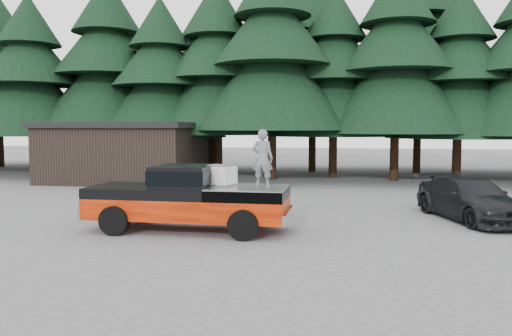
% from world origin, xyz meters
% --- Properties ---
extents(ground, '(120.00, 120.00, 0.00)m').
position_xyz_m(ground, '(0.00, 0.00, 0.00)').
color(ground, '#4D4D50').
rests_on(ground, ground).
extents(pickup_truck, '(6.00, 2.04, 1.33)m').
position_xyz_m(pickup_truck, '(-1.32, -0.54, 0.67)').
color(pickup_truck, red).
rests_on(pickup_truck, ground).
extents(truck_cab, '(1.66, 1.90, 0.59)m').
position_xyz_m(truck_cab, '(-1.42, -0.54, 1.62)').
color(truck_cab, black).
rests_on(truck_cab, pickup_truck).
extents(air_compressor, '(0.97, 0.89, 0.54)m').
position_xyz_m(air_compressor, '(-0.40, -0.34, 1.60)').
color(air_compressor, silver).
rests_on(air_compressor, pickup_truck).
extents(man_on_bed, '(0.64, 0.46, 1.65)m').
position_xyz_m(man_on_bed, '(0.90, -0.56, 2.16)').
color(man_on_bed, slate).
rests_on(man_on_bed, pickup_truck).
extents(parked_car, '(3.34, 5.13, 1.38)m').
position_xyz_m(parked_car, '(7.27, 2.73, 0.69)').
color(parked_car, black).
rests_on(parked_car, ground).
extents(utility_building, '(8.40, 6.40, 3.30)m').
position_xyz_m(utility_building, '(-9.00, 12.00, 1.67)').
color(utility_building, black).
rests_on(utility_building, ground).
extents(treeline, '(60.15, 16.05, 17.50)m').
position_xyz_m(treeline, '(0.42, 17.20, 7.72)').
color(treeline, black).
rests_on(treeline, ground).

